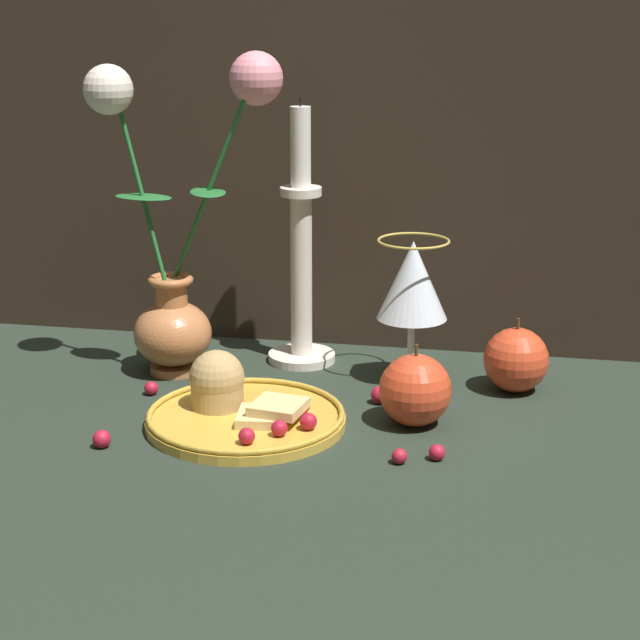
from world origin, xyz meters
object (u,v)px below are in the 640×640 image
(plate_with_pastries, at_px, (240,407))
(apple_beside_vase, at_px, (415,390))
(apple_near_glass, at_px, (516,360))
(vase, at_px, (178,250))
(candlestick, at_px, (301,265))
(wine_glass, at_px, (412,285))

(plate_with_pastries, height_order, apple_beside_vase, apple_beside_vase)
(plate_with_pastries, distance_m, apple_near_glass, 0.32)
(vase, xyz_separation_m, plate_with_pastries, (0.11, -0.14, -0.13))
(vase, relative_size, candlestick, 1.17)
(plate_with_pastries, xyz_separation_m, apple_near_glass, (0.28, 0.15, 0.02))
(candlestick, xyz_separation_m, apple_beside_vase, (0.16, -0.17, -0.08))
(vase, height_order, apple_near_glass, vase)
(vase, bearing_deg, candlestick, 27.96)
(wine_glass, relative_size, candlestick, 0.53)
(candlestick, relative_size, apple_near_glass, 3.72)
(plate_with_pastries, relative_size, apple_beside_vase, 2.38)
(plate_with_pastries, distance_m, candlestick, 0.23)
(vase, bearing_deg, wine_glass, 5.17)
(apple_beside_vase, bearing_deg, vase, 159.65)
(plate_with_pastries, relative_size, apple_near_glass, 2.45)
(candlestick, bearing_deg, plate_with_pastries, -96.23)
(vase, height_order, plate_with_pastries, vase)
(apple_beside_vase, bearing_deg, candlestick, 131.94)
(candlestick, height_order, apple_near_glass, candlestick)
(plate_with_pastries, bearing_deg, apple_near_glass, 28.37)
(vase, bearing_deg, apple_beside_vase, -20.35)
(vase, distance_m, apple_beside_vase, 0.33)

